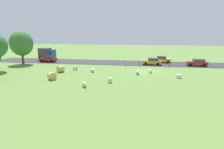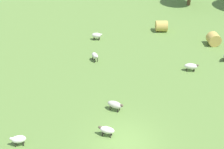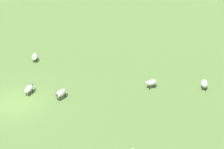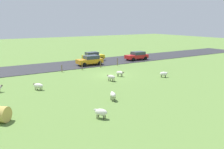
# 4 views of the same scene
# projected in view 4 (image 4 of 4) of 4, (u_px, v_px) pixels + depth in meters

# --- Properties ---
(ground_plane) EXTENTS (160.00, 160.00, 0.00)m
(ground_plane) POSITION_uv_depth(u_px,v_px,m) (112.00, 75.00, 33.27)
(ground_plane) COLOR olive
(road_strip) EXTENTS (8.00, 80.00, 0.06)m
(road_strip) POSITION_uv_depth(u_px,v_px,m) (79.00, 64.00, 41.76)
(road_strip) COLOR #2D2D33
(road_strip) RESTS_ON ground_plane
(sheep_0) EXTENTS (1.09, 0.77, 0.80)m
(sheep_0) POSITION_uv_depth(u_px,v_px,m) (113.00, 95.00, 22.57)
(sheep_0) COLOR silver
(sheep_0) RESTS_ON ground_plane
(sheep_1) EXTENTS (1.22, 1.10, 0.73)m
(sheep_1) POSITION_uv_depth(u_px,v_px,m) (38.00, 86.00, 26.06)
(sheep_1) COLOR silver
(sheep_1) RESTS_ON ground_plane
(sheep_2) EXTENTS (1.09, 1.01, 0.78)m
(sheep_2) POSITION_uv_depth(u_px,v_px,m) (101.00, 112.00, 18.39)
(sheep_2) COLOR silver
(sheep_2) RESTS_ON ground_plane
(sheep_3) EXTENTS (1.29, 0.85, 0.77)m
(sheep_3) POSITION_uv_depth(u_px,v_px,m) (111.00, 77.00, 29.89)
(sheep_3) COLOR beige
(sheep_3) RESTS_ON ground_plane
(sheep_5) EXTENTS (0.94, 1.04, 0.73)m
(sheep_5) POSITION_uv_depth(u_px,v_px,m) (164.00, 74.00, 31.96)
(sheep_5) COLOR white
(sheep_5) RESTS_ON ground_plane
(sheep_6) EXTENTS (1.14, 0.90, 0.73)m
(sheep_6) POSITION_uv_depth(u_px,v_px,m) (120.00, 73.00, 32.34)
(sheep_6) COLOR silver
(sheep_6) RESTS_ON ground_plane
(hay_bale_0) EXTENTS (1.72, 1.72, 1.18)m
(hay_bale_0) POSITION_uv_depth(u_px,v_px,m) (0.00, 114.00, 17.78)
(hay_bale_0) COLOR tan
(hay_bale_0) RESTS_ON ground_plane
(fence_post_0) EXTENTS (0.12, 0.12, 1.29)m
(fence_post_0) POSITION_uv_depth(u_px,v_px,m) (117.00, 62.00, 40.05)
(fence_post_0) COLOR brown
(fence_post_0) RESTS_ON ground_plane
(fence_post_1) EXTENTS (0.12, 0.12, 1.25)m
(fence_post_1) POSITION_uv_depth(u_px,v_px,m) (100.00, 64.00, 38.39)
(fence_post_1) COLOR brown
(fence_post_1) RESTS_ON ground_plane
(fence_post_2) EXTENTS (0.12, 0.12, 1.16)m
(fence_post_2) POSITION_uv_depth(u_px,v_px,m) (82.00, 66.00, 36.74)
(fence_post_2) COLOR brown
(fence_post_2) RESTS_ON ground_plane
(fence_post_3) EXTENTS (0.12, 0.12, 1.08)m
(fence_post_3) POSITION_uv_depth(u_px,v_px,m) (62.00, 69.00, 35.09)
(fence_post_3) COLOR brown
(fence_post_3) RESTS_ON ground_plane
(car_1) EXTENTS (2.04, 4.36, 1.52)m
(car_1) POSITION_uv_depth(u_px,v_px,m) (137.00, 56.00, 45.90)
(car_1) COLOR red
(car_1) RESTS_ON road_strip
(car_2) EXTENTS (1.95, 3.94, 1.59)m
(car_2) POSITION_uv_depth(u_px,v_px,m) (93.00, 56.00, 44.97)
(car_2) COLOR yellow
(car_2) RESTS_ON road_strip
(car_3) EXTENTS (2.06, 4.26, 1.57)m
(car_3) POSITION_uv_depth(u_px,v_px,m) (90.00, 60.00, 40.52)
(car_3) COLOR orange
(car_3) RESTS_ON road_strip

